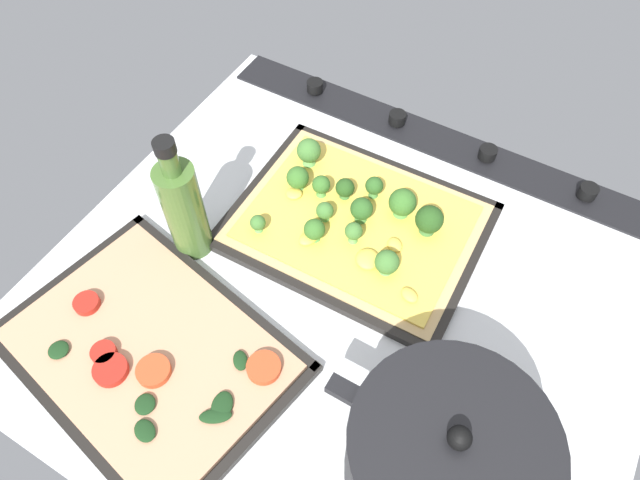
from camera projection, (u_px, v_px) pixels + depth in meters
ground_plane at (343, 299)px, 78.54cm from camera, size 78.53×72.23×3.00cm
stove_control_panel at (440, 140)px, 93.05cm from camera, size 75.38×7.00×2.60cm
baking_tray_front at (357, 227)px, 83.28cm from camera, size 35.58×27.79×1.30cm
broccoli_pizza at (357, 218)px, 82.07cm from camera, size 33.13×25.34×6.04cm
baking_tray_back at (149, 352)px, 72.03cm from camera, size 39.38×31.65×1.30cm
veggie_pizza_back at (149, 352)px, 71.28cm from camera, size 36.56×28.83×1.90cm
cooking_pot at (446, 458)px, 59.23cm from camera, size 27.84×21.06×14.39cm
oil_bottle at (184, 208)px, 75.04cm from camera, size 5.34×5.34×20.53cm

